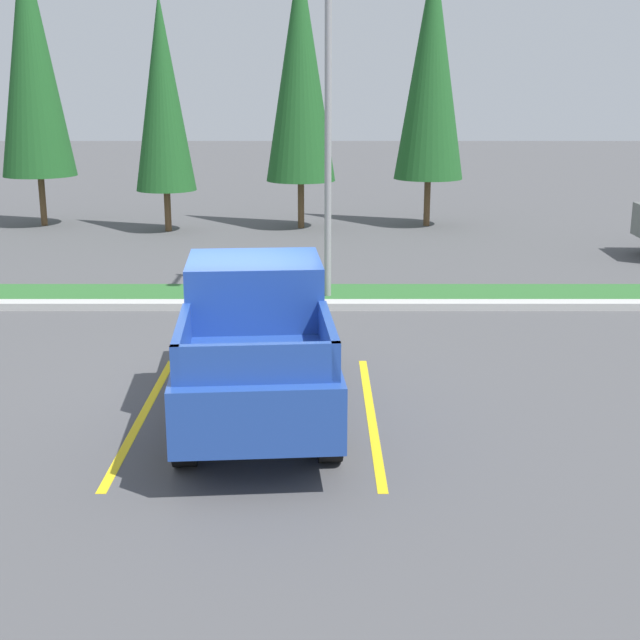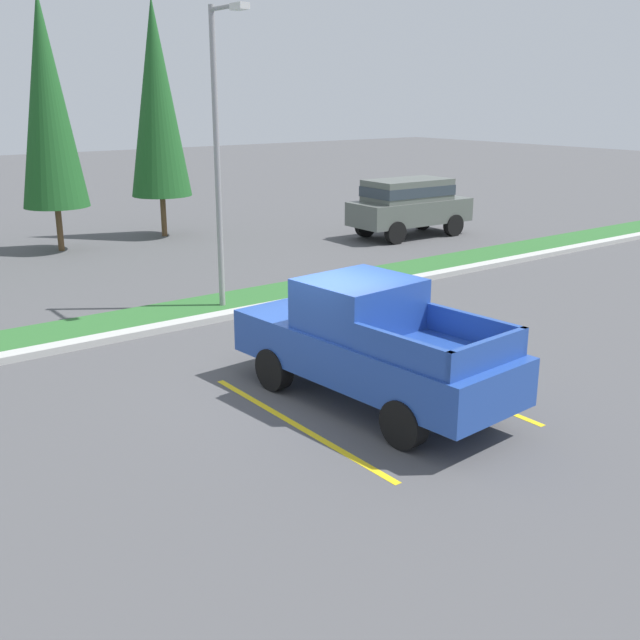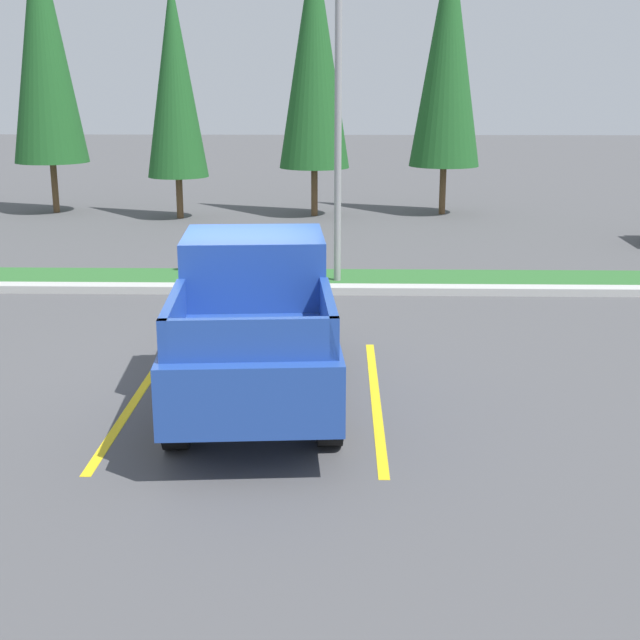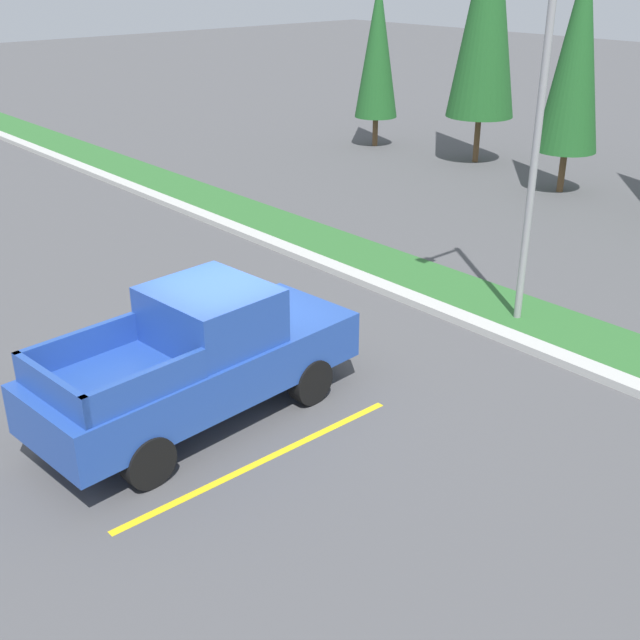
{
  "view_description": "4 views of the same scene",
  "coord_description": "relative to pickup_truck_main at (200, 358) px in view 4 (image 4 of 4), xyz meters",
  "views": [
    {
      "loc": [
        1.29,
        -12.07,
        4.33
      ],
      "look_at": [
        1.32,
        -1.0,
        1.37
      ],
      "focal_mm": 49.34,
      "sensor_mm": 36.0,
      "label": 1
    },
    {
      "loc": [
        -7.47,
        -9.95,
        5.03
      ],
      "look_at": [
        -0.09,
        -0.14,
        1.38
      ],
      "focal_mm": 42.67,
      "sensor_mm": 36.0,
      "label": 2
    },
    {
      "loc": [
        1.52,
        -11.45,
        3.93
      ],
      "look_at": [
        1.27,
        -1.22,
        1.15
      ],
      "focal_mm": 48.71,
      "sensor_mm": 36.0,
      "label": 3
    },
    {
      "loc": [
        9.67,
        -6.55,
        6.57
      ],
      "look_at": [
        0.99,
        1.1,
        1.29
      ],
      "focal_mm": 44.84,
      "sensor_mm": 36.0,
      "label": 4
    }
  ],
  "objects": [
    {
      "name": "cypress_tree_left_inner",
      "position": [
        -7.95,
        16.66,
        4.12
      ],
      "size": [
        2.28,
        2.28,
        8.77
      ],
      "color": "brown",
      "rests_on": "ground"
    },
    {
      "name": "grass_median",
      "position": [
        -0.42,
        6.92,
        -1.01
      ],
      "size": [
        56.0,
        1.8,
        0.06
      ],
      "primitive_type": "cube",
      "color": "#2D662D",
      "rests_on": "ground"
    },
    {
      "name": "street_light",
      "position": [
        1.02,
        6.56,
        2.98
      ],
      "size": [
        0.24,
        1.49,
        6.94
      ],
      "color": "gray",
      "rests_on": "ground"
    },
    {
      "name": "cypress_tree_leftmost",
      "position": [
        -12.14,
        15.88,
        2.51
      ],
      "size": [
        1.57,
        1.57,
        6.04
      ],
      "color": "brown",
      "rests_on": "ground"
    },
    {
      "name": "parking_line_near",
      "position": [
        -1.55,
        -0.05,
        -1.04
      ],
      "size": [
        0.12,
        4.8,
        0.01
      ],
      "primitive_type": "cube",
      "color": "yellow",
      "rests_on": "ground"
    },
    {
      "name": "pickup_truck_main",
      "position": [
        0.0,
        0.0,
        0.0
      ],
      "size": [
        2.29,
        5.36,
        2.1
      ],
      "color": "black",
      "rests_on": "ground"
    },
    {
      "name": "parking_line_far",
      "position": [
        1.55,
        -0.05,
        -1.04
      ],
      "size": [
        0.12,
        4.8,
        0.01
      ],
      "primitive_type": "cube",
      "color": "yellow",
      "rests_on": "ground"
    },
    {
      "name": "ground_plane",
      "position": [
        -0.42,
        0.82,
        -1.04
      ],
      "size": [
        120.0,
        120.0,
        0.0
      ],
      "primitive_type": "plane",
      "color": "#4C4C4F"
    },
    {
      "name": "cypress_tree_center",
      "position": [
        -3.8,
        15.53,
        3.06
      ],
      "size": [
        1.81,
        1.81,
        6.96
      ],
      "color": "brown",
      "rests_on": "ground"
    },
    {
      "name": "curb_strip",
      "position": [
        -0.42,
        5.82,
        -0.97
      ],
      "size": [
        56.0,
        0.4,
        0.15
      ],
      "primitive_type": "cube",
      "color": "#B2B2AD",
      "rests_on": "ground"
    }
  ]
}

